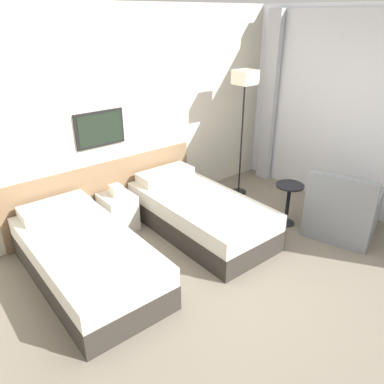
# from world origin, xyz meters

# --- Properties ---
(ground_plane) EXTENTS (16.00, 16.00, 0.00)m
(ground_plane) POSITION_xyz_m (0.00, 0.00, 0.00)
(ground_plane) COLOR slate
(wall_headboard) EXTENTS (10.00, 0.10, 2.70)m
(wall_headboard) POSITION_xyz_m (-0.02, 2.03, 1.30)
(wall_headboard) COLOR beige
(wall_headboard) RESTS_ON ground_plane
(bed_near_door) EXTENTS (0.97, 1.97, 0.61)m
(bed_near_door) POSITION_xyz_m (-1.15, 0.99, 0.25)
(bed_near_door) COLOR #332D28
(bed_near_door) RESTS_ON ground_plane
(bed_near_window) EXTENTS (0.97, 1.97, 0.61)m
(bed_near_window) POSITION_xyz_m (0.41, 0.99, 0.25)
(bed_near_window) COLOR #332D28
(bed_near_window) RESTS_ON ground_plane
(nightstand) EXTENTS (0.39, 0.43, 0.61)m
(nightstand) POSITION_xyz_m (-0.37, 1.71, 0.25)
(nightstand) COLOR beige
(nightstand) RESTS_ON ground_plane
(floor_lamp) EXTENTS (0.28, 0.28, 1.87)m
(floor_lamp) POSITION_xyz_m (1.63, 1.47, 1.61)
(floor_lamp) COLOR black
(floor_lamp) RESTS_ON ground_plane
(side_table) EXTENTS (0.36, 0.36, 0.57)m
(side_table) POSITION_xyz_m (1.43, 0.38, 0.39)
(side_table) COLOR black
(side_table) RESTS_ON ground_plane
(armchair) EXTENTS (0.99, 0.99, 0.89)m
(armchair) POSITION_xyz_m (1.78, -0.19, 0.28)
(armchair) COLOR gray
(armchair) RESTS_ON ground_plane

